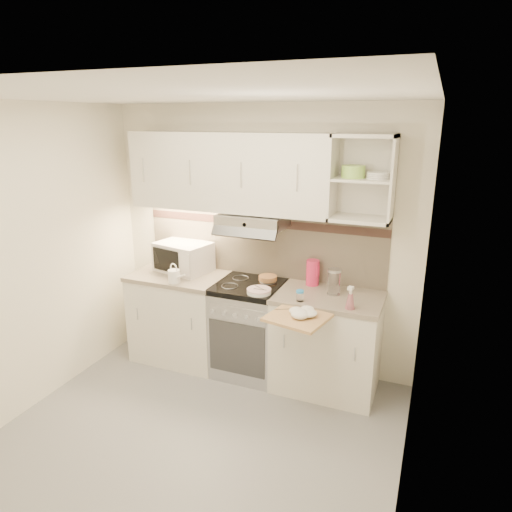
{
  "coord_description": "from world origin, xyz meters",
  "views": [
    {
      "loc": [
        1.54,
        -2.54,
        2.36
      ],
      "look_at": [
        0.13,
        0.95,
        1.23
      ],
      "focal_mm": 32.0,
      "sensor_mm": 36.0,
      "label": 1
    }
  ],
  "objects": [
    {
      "name": "room_shell",
      "position": [
        0.0,
        0.37,
        1.63
      ],
      "size": [
        3.04,
        2.84,
        2.52
      ],
      "color": "white",
      "rests_on": "ground"
    },
    {
      "name": "base_cabinet_right",
      "position": [
        0.75,
        1.1,
        0.43
      ],
      "size": [
        0.9,
        0.6,
        0.86
      ],
      "primitive_type": "cube",
      "color": "silver",
      "rests_on": "ground"
    },
    {
      "name": "microwave",
      "position": [
        -0.76,
        1.22,
        1.04
      ],
      "size": [
        0.58,
        0.48,
        0.29
      ],
      "rotation": [
        0.0,
        0.0,
        -0.21
      ],
      "color": "silver",
      "rests_on": "worktop_left"
    },
    {
      "name": "pink_pitcher",
      "position": [
        0.55,
        1.3,
        1.02
      ],
      "size": [
        0.13,
        0.12,
        0.24
      ],
      "rotation": [
        0.0,
        0.0,
        -0.43
      ],
      "color": "#E02756",
      "rests_on": "worktop_right"
    },
    {
      "name": "cutting_board",
      "position": [
        0.62,
        0.62,
        0.87
      ],
      "size": [
        0.52,
        0.48,
        0.02
      ],
      "primitive_type": "cube",
      "rotation": [
        0.0,
        0.0,
        -0.21
      ],
      "color": "tan",
      "rests_on": "base_cabinet_right"
    },
    {
      "name": "worktop_left",
      "position": [
        -0.75,
        1.1,
        0.88
      ],
      "size": [
        0.92,
        0.62,
        0.04
      ],
      "primitive_type": "cube",
      "color": "gray",
      "rests_on": "base_cabinet_left"
    },
    {
      "name": "electric_range",
      "position": [
        0.0,
        1.1,
        0.45
      ],
      "size": [
        0.6,
        0.6,
        0.9
      ],
      "color": "#B7B7BC",
      "rests_on": "ground"
    },
    {
      "name": "watering_can",
      "position": [
        -0.66,
        0.88,
        0.97
      ],
      "size": [
        0.21,
        0.12,
        0.19
      ],
      "rotation": [
        0.0,
        0.0,
        -0.33
      ],
      "color": "white",
      "rests_on": "worktop_left"
    },
    {
      "name": "base_cabinet_left",
      "position": [
        -0.75,
        1.1,
        0.43
      ],
      "size": [
        0.9,
        0.6,
        0.86
      ],
      "primitive_type": "cube",
      "color": "silver",
      "rests_on": "ground"
    },
    {
      "name": "plate_stack",
      "position": [
        0.17,
        0.92,
        0.92
      ],
      "size": [
        0.21,
        0.21,
        0.05
      ],
      "rotation": [
        0.0,
        0.0,
        -0.39
      ],
      "color": "white",
      "rests_on": "electric_range"
    },
    {
      "name": "ground",
      "position": [
        0.0,
        0.0,
        0.0
      ],
      "size": [
        3.0,
        3.0,
        0.0
      ],
      "primitive_type": "plane",
      "color": "gray",
      "rests_on": "ground"
    },
    {
      "name": "spray_bottle",
      "position": [
        0.97,
        0.88,
        0.98
      ],
      "size": [
        0.08,
        0.08,
        0.21
      ],
      "rotation": [
        0.0,
        0.0,
        -0.2
      ],
      "color": "pink",
      "rests_on": "worktop_right"
    },
    {
      "name": "glass_jar",
      "position": [
        0.78,
        1.14,
        1.01
      ],
      "size": [
        0.12,
        0.12,
        0.23
      ],
      "rotation": [
        0.0,
        0.0,
        -0.27
      ],
      "color": "silver",
      "rests_on": "worktop_right"
    },
    {
      "name": "dish_towel",
      "position": [
        0.66,
        0.67,
        0.92
      ],
      "size": [
        0.33,
        0.29,
        0.08
      ],
      "primitive_type": null,
      "rotation": [
        0.0,
        0.0,
        -0.2
      ],
      "color": "silver",
      "rests_on": "cutting_board"
    },
    {
      "name": "spice_jar",
      "position": [
        0.55,
        0.88,
        0.95
      ],
      "size": [
        0.07,
        0.07,
        0.1
      ],
      "rotation": [
        0.0,
        0.0,
        -0.31
      ],
      "color": "silver",
      "rests_on": "worktop_right"
    },
    {
      "name": "worktop_right",
      "position": [
        0.75,
        1.1,
        0.88
      ],
      "size": [
        0.92,
        0.62,
        0.04
      ],
      "primitive_type": "cube",
      "color": "gray",
      "rests_on": "base_cabinet_right"
    },
    {
      "name": "bread_loaf",
      "position": [
        0.12,
        1.26,
        0.92
      ],
      "size": [
        0.17,
        0.17,
        0.04
      ],
      "primitive_type": "cylinder",
      "color": "olive",
      "rests_on": "electric_range"
    }
  ]
}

